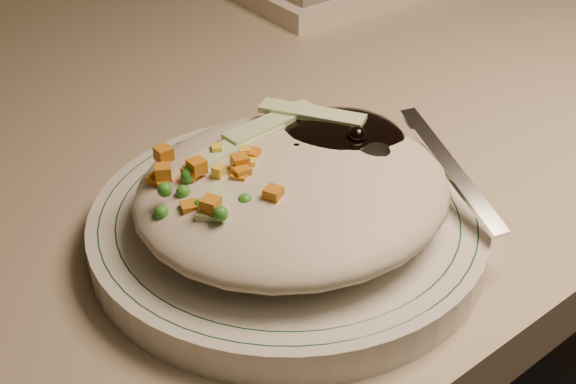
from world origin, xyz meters
TOP-DOWN VIEW (x-y plane):
  - desk at (0.00, 1.38)m, footprint 1.40×0.70m
  - plate at (-0.10, 1.17)m, footprint 0.24×0.24m
  - plate_rim at (-0.10, 1.17)m, footprint 0.23×0.23m
  - meal at (-0.10, 1.17)m, footprint 0.21×0.19m

SIDE VIEW (x-z plane):
  - desk at x=0.00m, z-range 0.17..0.91m
  - plate at x=-0.10m, z-range 0.74..0.76m
  - plate_rim at x=-0.10m, z-range 0.76..0.76m
  - meal at x=-0.10m, z-range 0.76..0.81m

